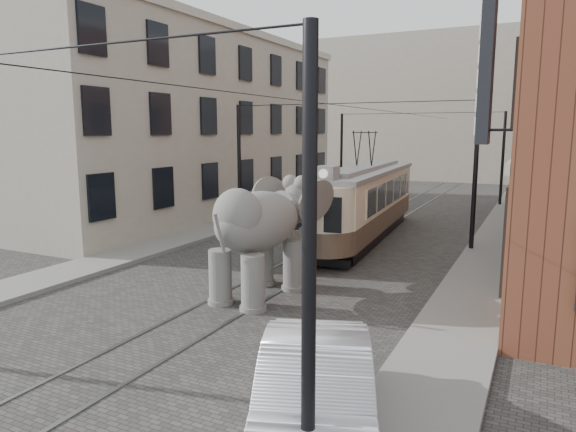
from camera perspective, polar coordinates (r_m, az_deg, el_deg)
The scene contains 10 objects.
ground at distance 17.92m, azimuth 0.05°, elevation -6.17°, with size 120.00×120.00×0.00m, color #413F3C.
tram_rails at distance 17.92m, azimuth 0.05°, elevation -6.13°, with size 1.54×80.00×0.02m, color slate, non-canonical shape.
sidewalk_right at distance 16.28m, azimuth 19.56°, elevation -8.05°, with size 2.00×60.00×0.15m, color slate.
sidewalk_left at distance 21.50m, azimuth -15.73°, elevation -3.70°, with size 2.00×60.00×0.15m, color slate.
stucco_building at distance 31.58m, azimuth -10.03°, elevation 9.56°, with size 7.00×24.00×10.00m, color gray.
distant_block at distance 56.06m, azimuth 18.79°, elevation 11.08°, with size 28.00×10.00×14.00m, color gray.
catenary at distance 22.02m, azimuth 5.36°, elevation 4.62°, with size 11.00×30.20×6.00m, color black, non-canonical shape.
tram at distance 23.57m, azimuth 8.27°, elevation 3.36°, with size 2.47×11.99×4.76m, color beige, non-canonical shape.
elephant at distance 15.00m, azimuth -3.28°, elevation -2.52°, with size 3.08×5.60×3.43m, color #65625D, non-canonical shape.
parked_car at distance 8.34m, azimuth 2.98°, elevation -19.22°, with size 1.71×4.86×1.60m, color #BBBABF.
Camera 1 is at (7.63, -15.50, 4.78)m, focal length 32.49 mm.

